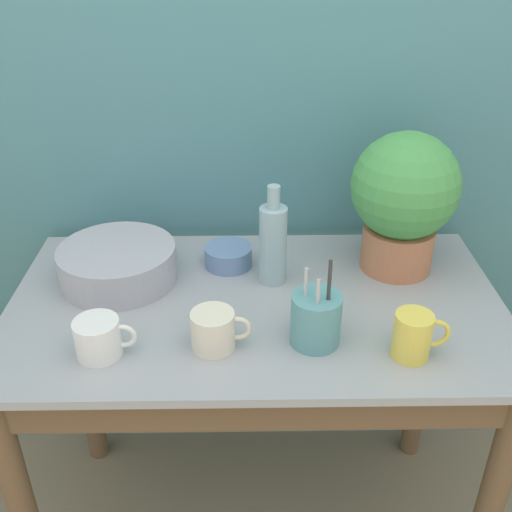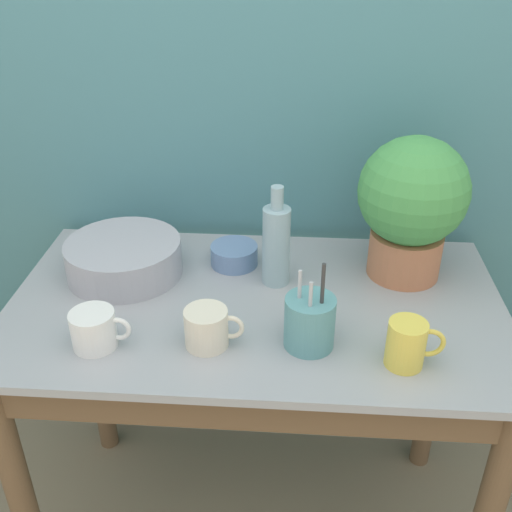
{
  "view_description": "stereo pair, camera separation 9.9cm",
  "coord_description": "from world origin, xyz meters",
  "px_view_note": "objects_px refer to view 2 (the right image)",
  "views": [
    {
      "loc": [
        -0.02,
        -0.82,
        1.57
      ],
      "look_at": [
        0.0,
        0.32,
        0.91
      ],
      "focal_mm": 42.0,
      "sensor_mm": 36.0,
      "label": 1
    },
    {
      "loc": [
        0.08,
        -0.82,
        1.57
      ],
      "look_at": [
        0.0,
        0.32,
        0.91
      ],
      "focal_mm": 42.0,
      "sensor_mm": 36.0,
      "label": 2
    }
  ],
  "objects_px": {
    "bottle_tall": "(276,244)",
    "mug_yellow": "(407,344)",
    "mug_cream": "(207,328)",
    "bowl_small_blue": "(234,255)",
    "potted_plant": "(412,202)",
    "mug_white": "(95,329)",
    "utensil_cup": "(310,322)",
    "bowl_wash_large": "(124,258)"
  },
  "relations": [
    {
      "from": "potted_plant",
      "to": "mug_white",
      "type": "relative_size",
      "value": 2.79
    },
    {
      "from": "potted_plant",
      "to": "mug_cream",
      "type": "bearing_deg",
      "value": -144.55
    },
    {
      "from": "mug_white",
      "to": "mug_yellow",
      "type": "distance_m",
      "value": 0.63
    },
    {
      "from": "bottle_tall",
      "to": "mug_cream",
      "type": "xyz_separation_m",
      "value": [
        -0.13,
        -0.25,
        -0.06
      ]
    },
    {
      "from": "mug_white",
      "to": "bowl_small_blue",
      "type": "distance_m",
      "value": 0.43
    },
    {
      "from": "potted_plant",
      "to": "utensil_cup",
      "type": "height_order",
      "value": "potted_plant"
    },
    {
      "from": "mug_white",
      "to": "mug_cream",
      "type": "xyz_separation_m",
      "value": [
        0.23,
        0.02,
        0.0
      ]
    },
    {
      "from": "mug_yellow",
      "to": "bowl_small_blue",
      "type": "xyz_separation_m",
      "value": [
        -0.38,
        0.36,
        -0.02
      ]
    },
    {
      "from": "bowl_wash_large",
      "to": "mug_white",
      "type": "bearing_deg",
      "value": -87.17
    },
    {
      "from": "mug_yellow",
      "to": "mug_cream",
      "type": "height_order",
      "value": "mug_yellow"
    },
    {
      "from": "bottle_tall",
      "to": "mug_white",
      "type": "distance_m",
      "value": 0.45
    },
    {
      "from": "bottle_tall",
      "to": "mug_yellow",
      "type": "bearing_deg",
      "value": -46.89
    },
    {
      "from": "bowl_small_blue",
      "to": "utensil_cup",
      "type": "height_order",
      "value": "utensil_cup"
    },
    {
      "from": "potted_plant",
      "to": "bowl_small_blue",
      "type": "relative_size",
      "value": 2.94
    },
    {
      "from": "potted_plant",
      "to": "mug_white",
      "type": "height_order",
      "value": "potted_plant"
    },
    {
      "from": "mug_white",
      "to": "mug_cream",
      "type": "height_order",
      "value": "mug_cream"
    },
    {
      "from": "potted_plant",
      "to": "utensil_cup",
      "type": "relative_size",
      "value": 1.75
    },
    {
      "from": "bowl_wash_large",
      "to": "bottle_tall",
      "type": "height_order",
      "value": "bottle_tall"
    },
    {
      "from": "bowl_wash_large",
      "to": "utensil_cup",
      "type": "xyz_separation_m",
      "value": [
        0.45,
        -0.25,
        0.01
      ]
    },
    {
      "from": "mug_cream",
      "to": "bottle_tall",
      "type": "bearing_deg",
      "value": 62.92
    },
    {
      "from": "potted_plant",
      "to": "mug_white",
      "type": "bearing_deg",
      "value": -153.55
    },
    {
      "from": "bowl_wash_large",
      "to": "mug_yellow",
      "type": "distance_m",
      "value": 0.71
    },
    {
      "from": "bowl_wash_large",
      "to": "mug_yellow",
      "type": "xyz_separation_m",
      "value": [
        0.64,
        -0.3,
        0.01
      ]
    },
    {
      "from": "mug_yellow",
      "to": "utensil_cup",
      "type": "bearing_deg",
      "value": 165.77
    },
    {
      "from": "mug_cream",
      "to": "bowl_small_blue",
      "type": "relative_size",
      "value": 1.04
    },
    {
      "from": "bowl_wash_large",
      "to": "bowl_small_blue",
      "type": "height_order",
      "value": "bowl_wash_large"
    },
    {
      "from": "bowl_wash_large",
      "to": "mug_yellow",
      "type": "height_order",
      "value": "mug_yellow"
    },
    {
      "from": "potted_plant",
      "to": "bowl_wash_large",
      "type": "bearing_deg",
      "value": -175.81
    },
    {
      "from": "bottle_tall",
      "to": "bowl_small_blue",
      "type": "bearing_deg",
      "value": 144.96
    },
    {
      "from": "mug_white",
      "to": "utensil_cup",
      "type": "bearing_deg",
      "value": 4.41
    },
    {
      "from": "potted_plant",
      "to": "mug_white",
      "type": "distance_m",
      "value": 0.76
    },
    {
      "from": "potted_plant",
      "to": "mug_yellow",
      "type": "bearing_deg",
      "value": -97.02
    },
    {
      "from": "mug_yellow",
      "to": "mug_cream",
      "type": "xyz_separation_m",
      "value": [
        -0.4,
        0.03,
        -0.01
      ]
    },
    {
      "from": "bottle_tall",
      "to": "mug_cream",
      "type": "relative_size",
      "value": 2.02
    },
    {
      "from": "mug_white",
      "to": "utensil_cup",
      "type": "height_order",
      "value": "utensil_cup"
    },
    {
      "from": "mug_yellow",
      "to": "mug_cream",
      "type": "distance_m",
      "value": 0.4
    },
    {
      "from": "mug_cream",
      "to": "potted_plant",
      "type": "bearing_deg",
      "value": 35.45
    },
    {
      "from": "mug_yellow",
      "to": "bowl_small_blue",
      "type": "distance_m",
      "value": 0.52
    },
    {
      "from": "utensil_cup",
      "to": "bowl_wash_large",
      "type": "bearing_deg",
      "value": 151.05
    },
    {
      "from": "potted_plant",
      "to": "mug_white",
      "type": "xyz_separation_m",
      "value": [
        -0.67,
        -0.33,
        -0.15
      ]
    },
    {
      "from": "mug_cream",
      "to": "bowl_small_blue",
      "type": "bearing_deg",
      "value": 86.4
    },
    {
      "from": "potted_plant",
      "to": "bottle_tall",
      "type": "relative_size",
      "value": 1.4
    }
  ]
}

